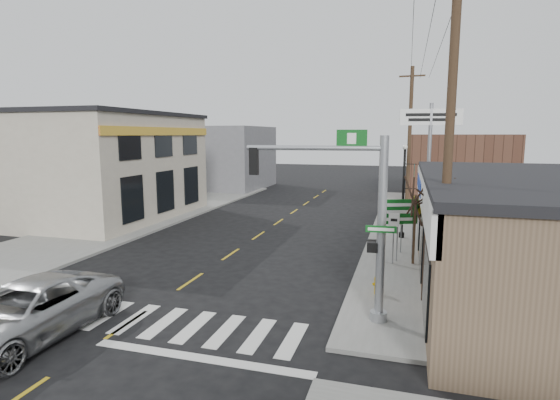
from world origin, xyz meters
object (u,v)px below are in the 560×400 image
(suv, at_px, (26,312))
(traffic_signal_pole, at_px, (359,208))
(guide_sign, at_px, (398,219))
(utility_pole_far, at_px, (409,138))
(dance_center_sign, at_px, (430,136))
(utility_pole_near, at_px, (449,148))
(bare_tree, at_px, (430,187))
(fire_hydrant, at_px, (377,284))
(lamp_post, at_px, (405,184))

(suv, height_order, traffic_signal_pole, traffic_signal_pole)
(guide_sign, bearing_deg, traffic_signal_pole, -119.25)
(traffic_signal_pole, bearing_deg, utility_pole_far, 82.03)
(dance_center_sign, relative_size, utility_pole_far, 0.71)
(suv, distance_m, traffic_signal_pole, 9.72)
(traffic_signal_pole, bearing_deg, utility_pole_near, 10.76)
(bare_tree, bearing_deg, fire_hydrant, 174.92)
(suv, xyz_separation_m, traffic_signal_pole, (8.60, 3.64, 2.70))
(suv, bearing_deg, traffic_signal_pole, 24.08)
(lamp_post, xyz_separation_m, bare_tree, (0.80, -9.09, 0.94))
(guide_sign, bearing_deg, dance_center_sign, 58.59)
(lamp_post, bearing_deg, utility_pole_near, -82.72)
(lamp_post, height_order, utility_pole_far, utility_pole_far)
(suv, bearing_deg, guide_sign, 47.03)
(dance_center_sign, bearing_deg, guide_sign, -109.63)
(bare_tree, bearing_deg, suv, -151.84)
(utility_pole_far, bearing_deg, lamp_post, -85.49)
(guide_sign, xyz_separation_m, lamp_post, (0.21, 4.85, 0.96))
(suv, xyz_separation_m, dance_center_sign, (11.06, 17.14, 4.73))
(lamp_post, height_order, utility_pole_near, utility_pole_near)
(fire_hydrant, distance_m, utility_pole_near, 5.34)
(guide_sign, distance_m, fire_hydrant, 4.42)
(suv, distance_m, dance_center_sign, 20.94)
(lamp_post, xyz_separation_m, utility_pole_far, (0.15, 8.96, 2.35))
(dance_center_sign, distance_m, bare_tree, 11.57)
(guide_sign, bearing_deg, bare_tree, -96.64)
(lamp_post, relative_size, dance_center_sign, 0.69)
(fire_hydrant, relative_size, dance_center_sign, 0.09)
(utility_pole_far, bearing_deg, guide_sign, -85.99)
(traffic_signal_pole, relative_size, lamp_post, 1.14)
(suv, height_order, lamp_post, lamp_post)
(suv, bearing_deg, lamp_post, 57.51)
(guide_sign, distance_m, lamp_post, 4.95)
(lamp_post, distance_m, bare_tree, 9.17)
(utility_pole_near, relative_size, utility_pole_far, 0.97)
(traffic_signal_pole, height_order, utility_pole_far, utility_pole_far)
(bare_tree, height_order, utility_pole_far, utility_pole_far)
(suv, bearing_deg, fire_hydrant, 33.81)
(dance_center_sign, xyz_separation_m, utility_pole_near, (-0.06, -12.86, -0.30))
(lamp_post, bearing_deg, suv, -122.78)
(traffic_signal_pole, xyz_separation_m, bare_tree, (2.03, 2.05, 0.46))
(suv, height_order, bare_tree, bare_tree)
(guide_sign, relative_size, utility_pole_far, 0.29)
(fire_hydrant, xyz_separation_m, utility_pole_near, (1.93, -1.55, 4.73))
(traffic_signal_pole, distance_m, utility_pole_far, 20.23)
(bare_tree, bearing_deg, utility_pole_near, -74.82)
(fire_hydrant, height_order, dance_center_sign, dance_center_sign)
(fire_hydrant, height_order, bare_tree, bare_tree)
(traffic_signal_pole, bearing_deg, fire_hydrant, 73.60)
(lamp_post, bearing_deg, traffic_signal_pole, -95.44)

